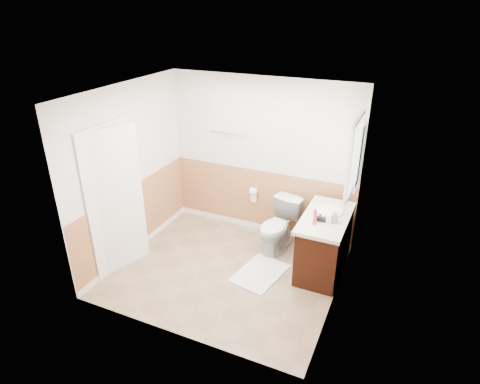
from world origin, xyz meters
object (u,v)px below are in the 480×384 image
at_px(vanity_cabinet, 324,245).
at_px(bath_mat, 260,273).
at_px(toilet, 278,226).
at_px(soap_dispenser, 335,216).
at_px(lotion_bottle, 315,217).

bearing_deg(vanity_cabinet, bath_mat, -148.08).
height_order(toilet, bath_mat, toilet).
xyz_separation_m(toilet, soap_dispenser, (0.88, -0.36, 0.55)).
bearing_deg(toilet, soap_dispenser, -11.32).
bearing_deg(vanity_cabinet, soap_dispenser, -46.30).
distance_m(bath_mat, soap_dispenser, 1.33).
xyz_separation_m(bath_mat, vanity_cabinet, (0.76, 0.47, 0.39)).
xyz_separation_m(bath_mat, soap_dispenser, (0.88, 0.35, 0.93)).
height_order(vanity_cabinet, lotion_bottle, lotion_bottle).
distance_m(toilet, vanity_cabinet, 0.79).
height_order(toilet, vanity_cabinet, vanity_cabinet).
bearing_deg(soap_dispenser, lotion_bottle, -145.69).
relative_size(toilet, soap_dispenser, 4.25).
bearing_deg(soap_dispenser, bath_mat, -158.48).
xyz_separation_m(vanity_cabinet, lotion_bottle, (-0.10, -0.28, 0.56)).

